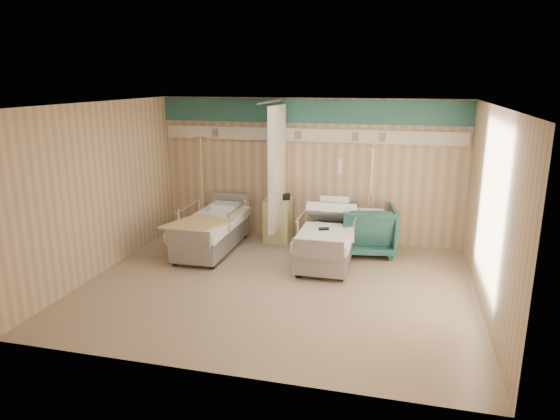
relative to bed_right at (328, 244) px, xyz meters
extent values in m
cube|color=gray|center=(-0.60, -1.30, -0.32)|extent=(6.00, 5.00, 0.00)
cube|color=tan|center=(-0.60, 1.20, 1.08)|extent=(6.00, 0.04, 2.80)
cube|color=tan|center=(-0.60, -3.80, 1.08)|extent=(6.00, 0.04, 2.80)
cube|color=tan|center=(-3.60, -1.30, 1.08)|extent=(0.04, 5.00, 2.80)
cube|color=tan|center=(2.40, -1.30, 1.08)|extent=(0.04, 5.00, 2.80)
cube|color=white|center=(-0.60, -1.30, 2.48)|extent=(6.00, 5.00, 0.04)
cube|color=#29615D|center=(-0.60, 1.18, 2.23)|extent=(6.00, 0.04, 0.45)
cube|color=beige|center=(-0.60, 1.15, 1.79)|extent=(5.88, 0.08, 0.25)
cylinder|color=silver|center=(-1.10, 0.30, 2.44)|extent=(0.03, 1.80, 0.03)
cube|color=beige|center=(-1.10, 0.65, 1.19)|extent=(0.12, 0.90, 2.35)
cube|color=#CFCC81|center=(-1.15, 0.90, 0.11)|extent=(0.50, 0.48, 0.85)
imported|color=#1F4F4E|center=(0.65, 0.60, 0.14)|extent=(1.12, 1.14, 0.91)
cube|color=white|center=(0.64, 0.61, 0.62)|extent=(0.61, 0.55, 0.07)
cylinder|color=silver|center=(0.64, 0.96, -0.30)|extent=(0.34, 0.34, 0.03)
cylinder|color=silver|center=(0.64, 0.96, 0.63)|extent=(0.03, 0.03, 1.89)
cylinder|color=silver|center=(0.64, 0.96, 1.57)|extent=(0.23, 0.03, 0.03)
cylinder|color=silver|center=(-2.68, 0.76, -0.30)|extent=(0.37, 0.37, 0.03)
cylinder|color=silver|center=(-2.68, 0.76, 0.70)|extent=(0.03, 0.03, 2.04)
cylinder|color=silver|center=(-2.68, 0.76, 1.72)|extent=(0.24, 0.03, 0.03)
cube|color=black|center=(-0.05, -0.20, 0.33)|extent=(0.19, 0.13, 0.04)
cube|color=tan|center=(-2.29, -0.46, 0.33)|extent=(1.15, 1.29, 0.04)
cube|color=black|center=(-1.02, 0.91, 0.59)|extent=(0.25, 0.20, 0.12)
cylinder|color=white|center=(-1.35, 1.04, 0.60)|extent=(0.11, 0.11, 0.13)
camera|label=1|loc=(1.22, -8.34, 2.84)|focal=32.00mm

